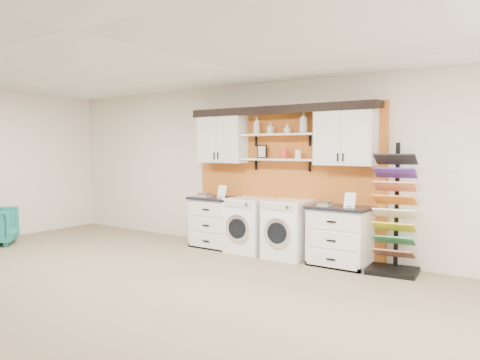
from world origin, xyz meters
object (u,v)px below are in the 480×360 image
Objects in this scene: dryer at (288,229)px; base_cabinet_right at (340,236)px; washer at (249,225)px; sample_rack at (394,233)px; base_cabinet_left at (217,222)px.

base_cabinet_right is at bearing 0.23° from dryer.
dryer is (0.73, -0.00, 0.01)m from washer.
dryer is at bearing 175.16° from sample_rack.
washer is at bearing 174.71° from sample_rack.
base_cabinet_right is 0.86m from dryer.
base_cabinet_left is at bearing 179.71° from washer.
base_cabinet_right is 1.59m from washer.
washer is at bearing -0.29° from base_cabinet_left.
sample_rack is at bearing 1.44° from dryer.
base_cabinet_left is 1.40m from dryer.
dryer is 0.50× the size of sample_rack.
dryer reaches higher than base_cabinet_right.
base_cabinet_left is at bearing 179.86° from dryer.
washer is 0.50× the size of sample_rack.
sample_rack is (2.36, 0.04, 0.11)m from washer.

